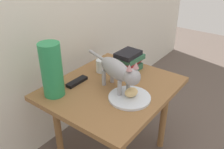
{
  "coord_description": "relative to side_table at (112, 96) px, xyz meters",
  "views": [
    {
      "loc": [
        -1.0,
        -0.75,
        1.28
      ],
      "look_at": [
        0.0,
        0.0,
        0.61
      ],
      "focal_mm": 38.87,
      "sensor_mm": 36.0,
      "label": 1
    }
  ],
  "objects": [
    {
      "name": "cat",
      "position": [
        -0.02,
        -0.06,
        0.2
      ],
      "size": [
        0.19,
        0.46,
        0.23
      ],
      "color": "#99999E",
      "rests_on": "side_table"
    },
    {
      "name": "green_vase",
      "position": [
        -0.27,
        0.21,
        0.22
      ],
      "size": [
        0.12,
        0.12,
        0.31
      ],
      "primitive_type": "cylinder",
      "color": "#288C51",
      "rests_on": "side_table"
    },
    {
      "name": "side_table",
      "position": [
        0.0,
        0.0,
        0.0
      ],
      "size": [
        0.77,
        0.66,
        0.53
      ],
      "color": "olive",
      "rests_on": "ground"
    },
    {
      "name": "tv_remote",
      "position": [
        -0.1,
        0.19,
        0.08
      ],
      "size": [
        0.15,
        0.04,
        0.02
      ],
      "primitive_type": "cube",
      "rotation": [
        0.0,
        0.0,
        -0.0
      ],
      "color": "black",
      "rests_on": "side_table"
    },
    {
      "name": "plate",
      "position": [
        -0.05,
        -0.16,
        0.08
      ],
      "size": [
        0.23,
        0.23,
        0.01
      ],
      "primitive_type": "cylinder",
      "color": "silver",
      "rests_on": "side_table"
    },
    {
      "name": "candle_jar",
      "position": [
        0.11,
        0.17,
        0.11
      ],
      "size": [
        0.07,
        0.07,
        0.08
      ],
      "color": "silver",
      "rests_on": "side_table"
    },
    {
      "name": "bread_roll",
      "position": [
        -0.04,
        -0.16,
        0.11
      ],
      "size": [
        0.09,
        0.08,
        0.05
      ],
      "primitive_type": "ellipsoid",
      "rotation": [
        0.0,
        0.0,
        2.85
      ],
      "color": "#E0BC7A",
      "rests_on": "plate"
    },
    {
      "name": "book_stack",
      "position": [
        0.25,
        0.04,
        0.13
      ],
      "size": [
        0.19,
        0.15,
        0.13
      ],
      "color": "#336B4C",
      "rests_on": "side_table"
    }
  ]
}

